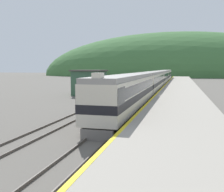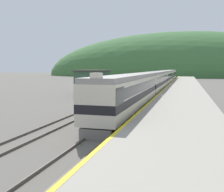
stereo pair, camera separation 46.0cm
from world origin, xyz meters
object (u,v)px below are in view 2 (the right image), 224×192
(express_train_lead_car, at_px, (129,93))
(carriage_second, at_px, (155,82))
(carriage_fourth, at_px, (170,75))
(carriage_third, at_px, (165,77))

(express_train_lead_car, height_order, carriage_second, express_train_lead_car)
(carriage_second, relative_size, carriage_fourth, 1.00)
(carriage_second, bearing_deg, carriage_third, 90.00)
(express_train_lead_car, xyz_separation_m, carriage_second, (0.00, 23.28, -0.01))
(carriage_second, relative_size, carriage_third, 1.00)
(express_train_lead_car, relative_size, carriage_third, 0.96)
(express_train_lead_car, xyz_separation_m, carriage_third, (0.00, 46.76, -0.01))
(carriage_third, bearing_deg, carriage_second, -90.00)
(carriage_third, bearing_deg, carriage_fourth, 90.00)
(express_train_lead_car, distance_m, carriage_third, 46.76)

